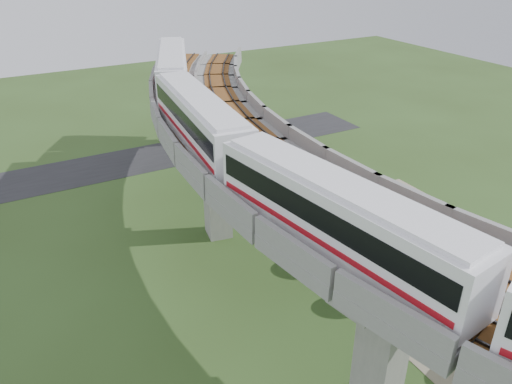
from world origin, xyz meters
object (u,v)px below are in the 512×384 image
Objects in this scene: metro_train at (291,155)px; car_dark at (373,247)px; car_white at (487,309)px; car_red at (487,256)px.

car_dark is at bearing 16.13° from metro_train.
car_white is at bearing -29.31° from metro_train.
metro_train reaches higher than car_red.
metro_train is 15.53× the size of car_white.
car_red is (5.69, 4.47, -0.13)m from car_white.
metro_train is 18.20m from car_white.
car_white is (12.23, -6.87, -11.60)m from metro_train.
metro_train is 18.58× the size of car_red.
car_red is at bearing -7.61° from metro_train.
car_red is at bearing 22.06° from car_white.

